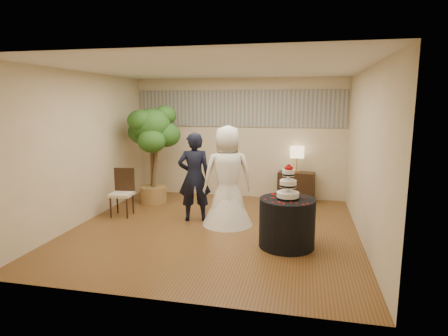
% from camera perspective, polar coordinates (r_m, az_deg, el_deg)
% --- Properties ---
extents(floor, '(5.00, 5.00, 0.00)m').
position_cam_1_polar(floor, '(6.79, -1.55, -9.30)').
color(floor, brown).
rests_on(floor, ground).
extents(ceiling, '(5.00, 5.00, 0.00)m').
position_cam_1_polar(ceiling, '(6.44, -1.68, 14.94)').
color(ceiling, white).
rests_on(ceiling, wall_back).
extents(wall_back, '(5.00, 0.06, 2.80)m').
position_cam_1_polar(wall_back, '(8.90, 2.22, 4.54)').
color(wall_back, beige).
rests_on(wall_back, ground).
extents(wall_front, '(5.00, 0.06, 2.80)m').
position_cam_1_polar(wall_front, '(4.11, -9.90, -1.99)').
color(wall_front, beige).
rests_on(wall_front, ground).
extents(wall_left, '(0.06, 5.00, 2.80)m').
position_cam_1_polar(wall_left, '(7.46, -20.63, 2.85)').
color(wall_left, beige).
rests_on(wall_left, ground).
extents(wall_right, '(0.06, 5.00, 2.80)m').
position_cam_1_polar(wall_right, '(6.36, 20.85, 1.71)').
color(wall_right, beige).
rests_on(wall_right, ground).
extents(mural_border, '(4.90, 0.02, 0.85)m').
position_cam_1_polar(mural_border, '(8.84, 2.23, 9.05)').
color(mural_border, gray).
rests_on(mural_border, wall_back).
extents(groom, '(0.71, 0.57, 1.70)m').
position_cam_1_polar(groom, '(7.11, -4.54, -1.37)').
color(groom, black).
rests_on(groom, floor).
extents(bride, '(1.19, 1.19, 1.84)m').
position_cam_1_polar(bride, '(6.83, 0.55, -1.17)').
color(bride, white).
rests_on(bride, floor).
extents(cake_table, '(0.90, 0.90, 0.77)m').
position_cam_1_polar(cake_table, '(5.99, 9.56, -8.22)').
color(cake_table, black).
rests_on(cake_table, floor).
extents(wedding_cake, '(0.35, 0.35, 0.55)m').
position_cam_1_polar(wedding_cake, '(5.82, 9.75, -2.05)').
color(wedding_cake, white).
rests_on(wedding_cake, cake_table).
extents(console, '(0.85, 0.44, 0.68)m').
position_cam_1_polar(console, '(8.73, 10.92, -2.80)').
color(console, black).
rests_on(console, floor).
extents(table_lamp, '(0.30, 0.30, 0.58)m').
position_cam_1_polar(table_lamp, '(8.61, 11.06, 1.28)').
color(table_lamp, beige).
rests_on(table_lamp, console).
extents(ficus_tree, '(1.50, 1.50, 2.22)m').
position_cam_1_polar(ficus_tree, '(8.45, -10.87, 2.11)').
color(ficus_tree, '#28581B').
rests_on(ficus_tree, floor).
extents(side_chair, '(0.47, 0.49, 0.94)m').
position_cam_1_polar(side_chair, '(7.71, -15.36, -3.68)').
color(side_chair, black).
rests_on(side_chair, floor).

